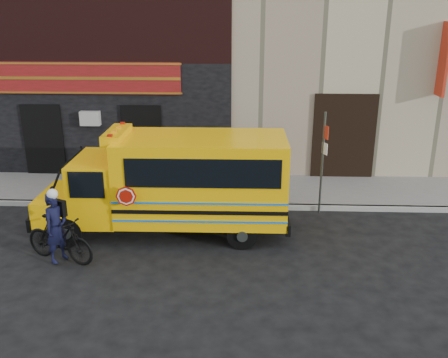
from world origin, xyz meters
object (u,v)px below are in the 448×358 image
school_bus (178,181)px  cyclist (56,229)px  sign_pole (323,159)px  bicycle (59,239)px

school_bus → cyclist: (-2.74, -1.87, -0.62)m
sign_pole → bicycle: bearing=-153.9°
bicycle → cyclist: size_ratio=1.12×
school_bus → bicycle: (-2.72, -1.82, -0.92)m
school_bus → sign_pole: sign_pole is taller
school_bus → sign_pole: size_ratio=2.21×
school_bus → bicycle: size_ratio=3.50×
school_bus → sign_pole: (4.14, 1.54, 0.22)m
sign_pole → cyclist: size_ratio=1.77×
sign_pole → bicycle: (-6.86, -3.36, -1.13)m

